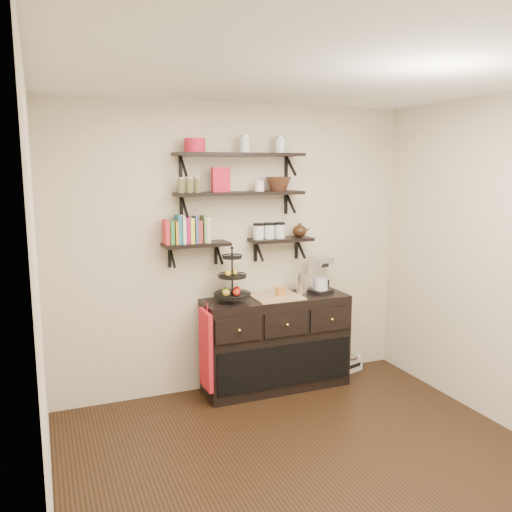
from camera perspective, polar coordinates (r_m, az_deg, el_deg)
The scene contains 22 objects.
floor at distance 4.11m, azimuth 6.90°, elevation -21.95°, with size 3.50×3.50×0.00m, color black.
ceiling at distance 3.55m, azimuth 7.83°, elevation 18.53°, with size 3.50×3.50×0.02m, color white.
back_wall at distance 5.16m, azimuth -2.19°, elevation 0.75°, with size 3.50×0.02×2.70m, color beige.
left_wall at distance 3.15m, azimuth -21.81°, elevation -5.72°, with size 0.02×3.50×2.70m, color beige.
shelf_top at distance 4.98m, azimuth -1.73°, elevation 10.61°, with size 1.20×0.27×0.23m.
shelf_mid at distance 4.98m, azimuth -1.71°, elevation 6.58°, with size 1.20×0.27×0.23m.
shelf_low_left at distance 4.91m, azimuth -6.34°, elevation 1.16°, with size 0.60×0.25×0.23m.
shelf_low_right at distance 5.20m, azimuth 2.61°, elevation 1.68°, with size 0.60×0.25×0.23m.
cookbooks at distance 4.87m, azimuth -7.12°, elevation 2.71°, with size 0.40×0.15×0.26m.
glass_canisters at distance 5.14m, azimuth 1.41°, elevation 2.57°, with size 0.32×0.10×0.13m.
sideboard at distance 5.28m, azimuth 2.10°, elevation -9.09°, with size 1.40×0.50×0.92m.
fruit_stand at distance 4.96m, azimuth -2.50°, elevation -2.92°, with size 0.33×0.33×0.49m.
candle at distance 5.16m, azimuth 2.60°, elevation -3.72°, with size 0.08×0.08×0.08m, color #A56726.
coffee_maker at distance 5.35m, azimuth 6.69°, elevation -2.05°, with size 0.24×0.24×0.36m.
thermal_carafe at distance 5.22m, azimuth 4.92°, elevation -2.97°, with size 0.11×0.11×0.22m, color silver.
apron at distance 4.93m, azimuth -5.30°, elevation -9.80°, with size 0.04×0.31×0.71m, color #B51322.
radio at distance 5.87m, azimuth 9.72°, elevation -11.07°, with size 0.31×0.24×0.17m.
recipe_box at distance 4.91m, azimuth -3.73°, elevation 8.02°, with size 0.16×0.06×0.22m, color red.
walnut_bowl at distance 5.12m, azimuth 2.37°, elevation 7.59°, with size 0.24×0.24×0.13m, color black, non-canonical shape.
ramekins at distance 5.05m, azimuth 0.35°, elevation 7.38°, with size 0.09×0.09×0.10m, color white.
teapot at distance 5.27m, azimuth 4.61°, elevation 2.77°, with size 0.19×0.14×0.14m, color black, non-canonical shape.
red_pot at distance 4.85m, azimuth -6.46°, elevation 11.51°, with size 0.18×0.18×0.12m, color red.
Camera 1 is at (-1.72, -3.05, 2.15)m, focal length 38.00 mm.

